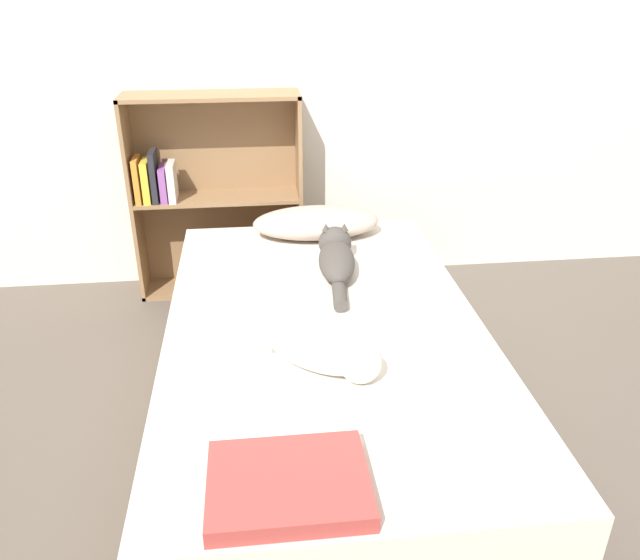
{
  "coord_description": "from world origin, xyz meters",
  "views": [
    {
      "loc": [
        -0.24,
        -2.0,
        1.64
      ],
      "look_at": [
        0.0,
        0.15,
        0.56
      ],
      "focal_mm": 35.0,
      "sensor_mm": 36.0,
      "label": 1
    }
  ],
  "objects": [
    {
      "name": "ground_plane",
      "position": [
        0.0,
        0.0,
        0.0
      ],
      "size": [
        8.0,
        8.0,
        0.0
      ],
      "primitive_type": "plane",
      "color": "brown"
    },
    {
      "name": "wall_back",
      "position": [
        0.0,
        1.4,
        1.25
      ],
      "size": [
        8.0,
        0.06,
        2.5
      ],
      "color": "silver",
      "rests_on": "ground_plane"
    },
    {
      "name": "bed",
      "position": [
        0.0,
        0.0,
        0.22
      ],
      "size": [
        1.21,
        2.06,
        0.46
      ],
      "color": "#99754C",
      "rests_on": "ground_plane"
    },
    {
      "name": "pillow",
      "position": [
        0.06,
        0.84,
        0.53
      ],
      "size": [
        0.62,
        0.32,
        0.14
      ],
      "color": "#B29E8E",
      "rests_on": "bed"
    },
    {
      "name": "cat_light",
      "position": [
        -0.04,
        -0.3,
        0.52
      ],
      "size": [
        0.48,
        0.4,
        0.16
      ],
      "rotation": [
        0.0,
        0.0,
        5.64
      ],
      "color": "white",
      "rests_on": "bed"
    },
    {
      "name": "cat_dark",
      "position": [
        0.1,
        0.45,
        0.52
      ],
      "size": [
        0.19,
        0.58,
        0.17
      ],
      "rotation": [
        0.0,
        0.0,
        1.48
      ],
      "color": "#47423D",
      "rests_on": "bed"
    },
    {
      "name": "bookshelf",
      "position": [
        -0.47,
        1.27,
        0.55
      ],
      "size": [
        0.89,
        0.26,
        1.08
      ],
      "color": "#8E6B47",
      "rests_on": "ground_plane"
    },
    {
      "name": "blanket_fold",
      "position": [
        -0.19,
        -0.83,
        0.48
      ],
      "size": [
        0.41,
        0.31,
        0.05
      ],
      "color": "#B2423D",
      "rests_on": "bed"
    }
  ]
}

